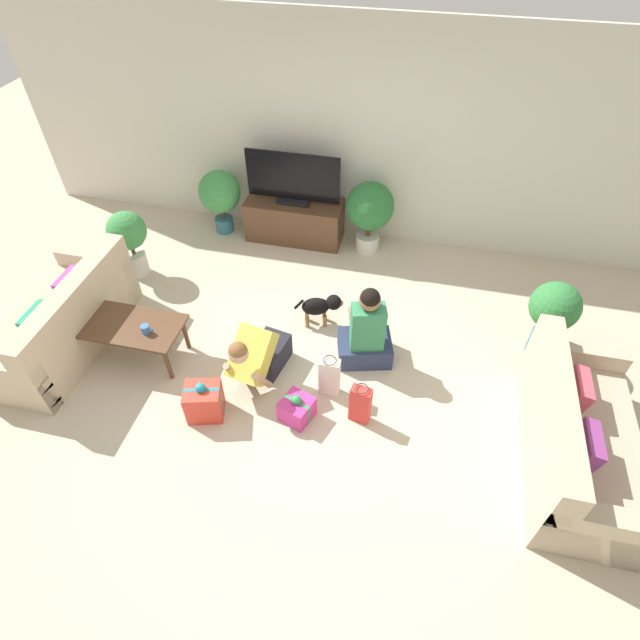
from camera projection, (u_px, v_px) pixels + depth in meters
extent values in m
plane|color=beige|center=(298.00, 381.00, 4.87)|extent=(16.00, 16.00, 0.00)
cube|color=beige|center=(352.00, 137.00, 5.78)|extent=(8.40, 0.06, 2.60)
cube|color=#C6B293|center=(61.00, 328.00, 5.10)|extent=(0.83, 1.72, 0.41)
cube|color=#C6B293|center=(75.00, 303.00, 4.76)|extent=(0.20, 1.72, 0.42)
cube|color=#C6B293|center=(99.00, 274.00, 5.58)|extent=(0.83, 0.16, 0.59)
cube|color=#C6B293|center=(7.00, 382.00, 4.49)|extent=(0.83, 0.16, 0.59)
cube|color=#9E4293|center=(74.00, 287.00, 5.02)|extent=(0.18, 0.34, 0.32)
cube|color=#288E6B|center=(41.00, 323.00, 4.65)|extent=(0.18, 0.34, 0.32)
cube|color=#C6B293|center=(578.00, 446.00, 4.13)|extent=(0.83, 1.72, 0.41)
cube|color=#C6B293|center=(555.00, 410.00, 3.89)|extent=(0.20, 1.72, 0.42)
cube|color=#C6B293|center=(597.00, 534.00, 3.53)|extent=(0.83, 0.16, 0.59)
cube|color=#C6B293|center=(570.00, 368.00, 4.61)|extent=(0.83, 0.16, 0.59)
cube|color=#9E4293|center=(584.00, 448.00, 3.71)|extent=(0.18, 0.34, 0.32)
cube|color=#E5566B|center=(575.00, 392.00, 4.08)|extent=(0.18, 0.34, 0.32)
cube|color=brown|center=(129.00, 326.00, 4.82)|extent=(1.03, 0.53, 0.03)
cylinder|color=brown|center=(82.00, 348.00, 4.90)|extent=(0.04, 0.04, 0.41)
cylinder|color=brown|center=(168.00, 364.00, 4.76)|extent=(0.04, 0.04, 0.41)
cylinder|color=brown|center=(104.00, 320.00, 5.19)|extent=(0.04, 0.04, 0.41)
cylinder|color=brown|center=(186.00, 334.00, 5.04)|extent=(0.04, 0.04, 0.41)
cube|color=brown|center=(295.00, 220.00, 6.39)|extent=(1.22, 0.48, 0.53)
cube|color=black|center=(294.00, 200.00, 6.19)|extent=(0.40, 0.20, 0.05)
cube|color=black|center=(293.00, 177.00, 5.96)|extent=(1.16, 0.03, 0.60)
cylinder|color=#336B84|center=(225.00, 224.00, 6.63)|extent=(0.24, 0.24, 0.19)
cylinder|color=brown|center=(223.00, 213.00, 6.51)|extent=(0.04, 0.04, 0.16)
sphere|color=#3D8E47|center=(219.00, 192.00, 6.29)|extent=(0.53, 0.53, 0.53)
cylinder|color=beige|center=(367.00, 242.00, 6.31)|extent=(0.29, 0.29, 0.22)
cylinder|color=brown|center=(368.00, 229.00, 6.18)|extent=(0.05, 0.05, 0.17)
sphere|color=#286B33|center=(370.00, 206.00, 5.94)|extent=(0.58, 0.58, 0.58)
cylinder|color=beige|center=(137.00, 263.00, 5.94)|extent=(0.25, 0.25, 0.30)
cylinder|color=brown|center=(132.00, 249.00, 5.79)|extent=(0.04, 0.04, 0.13)
sphere|color=#3D8E47|center=(127.00, 231.00, 5.62)|extent=(0.44, 0.44, 0.44)
cylinder|color=#336B84|center=(539.00, 342.00, 5.04)|extent=(0.21, 0.21, 0.30)
cylinder|color=brown|center=(546.00, 326.00, 4.89)|extent=(0.04, 0.04, 0.14)
sphere|color=#337F3D|center=(555.00, 306.00, 4.69)|extent=(0.47, 0.47, 0.47)
cube|color=#23232D|center=(269.00, 354.00, 4.93)|extent=(0.37, 0.49, 0.28)
cube|color=gold|center=(252.00, 355.00, 4.53)|extent=(0.41, 0.57, 0.48)
sphere|color=tan|center=(238.00, 353.00, 4.25)|extent=(0.18, 0.18, 0.18)
sphere|color=brown|center=(238.00, 351.00, 4.23)|extent=(0.16, 0.16, 0.16)
cylinder|color=tan|center=(235.00, 371.00, 4.64)|extent=(0.11, 0.29, 0.42)
cylinder|color=tan|center=(262.00, 381.00, 4.55)|extent=(0.11, 0.29, 0.42)
cube|color=#283351|center=(364.00, 348.00, 5.02)|extent=(0.61, 0.52, 0.24)
cube|color=#338456|center=(367.00, 327.00, 4.72)|extent=(0.36, 0.28, 0.49)
sphere|color=#8E6647|center=(370.00, 300.00, 4.49)|extent=(0.20, 0.20, 0.20)
sphere|color=black|center=(370.00, 298.00, 4.46)|extent=(0.19, 0.19, 0.19)
cylinder|color=#8E6647|center=(378.00, 317.00, 4.92)|extent=(0.12, 0.27, 0.06)
cylinder|color=#8E6647|center=(352.00, 318.00, 4.91)|extent=(0.12, 0.27, 0.06)
ellipsoid|color=black|center=(316.00, 306.00, 5.27)|extent=(0.33, 0.25, 0.19)
sphere|color=black|center=(334.00, 302.00, 5.25)|extent=(0.17, 0.17, 0.17)
sphere|color=olive|center=(340.00, 303.00, 5.26)|extent=(0.07, 0.07, 0.07)
cylinder|color=black|center=(299.00, 304.00, 5.24)|extent=(0.11, 0.06, 0.12)
cylinder|color=olive|center=(325.00, 321.00, 5.36)|extent=(0.04, 0.04, 0.15)
cylinder|color=olive|center=(324.00, 314.00, 5.43)|extent=(0.04, 0.04, 0.15)
cylinder|color=olive|center=(307.00, 322.00, 5.35)|extent=(0.04, 0.04, 0.15)
cylinder|color=olive|center=(307.00, 315.00, 5.43)|extent=(0.04, 0.04, 0.15)
cube|color=red|center=(204.00, 402.00, 4.48)|extent=(0.38, 0.34, 0.35)
cube|color=teal|center=(204.00, 402.00, 4.48)|extent=(0.32, 0.12, 0.35)
sphere|color=teal|center=(201.00, 388.00, 4.35)|extent=(0.09, 0.09, 0.09)
cube|color=#CC3389|center=(297.00, 409.00, 4.50)|extent=(0.34, 0.34, 0.22)
cube|color=#2D934C|center=(297.00, 409.00, 4.50)|extent=(0.26, 0.12, 0.22)
sphere|color=#2D934C|center=(296.00, 400.00, 4.41)|extent=(0.09, 0.09, 0.09)
cube|color=white|center=(330.00, 377.00, 4.63)|extent=(0.19, 0.11, 0.43)
torus|color=#4C3823|center=(330.00, 360.00, 4.46)|extent=(0.12, 0.12, 0.01)
cube|color=red|center=(360.00, 404.00, 4.42)|extent=(0.20, 0.13, 0.42)
torus|color=#4C3823|center=(362.00, 388.00, 4.25)|extent=(0.14, 0.14, 0.01)
cylinder|color=#386BAD|center=(146.00, 329.00, 4.70)|extent=(0.08, 0.08, 0.09)
torus|color=#386BAD|center=(151.00, 330.00, 4.69)|extent=(0.06, 0.01, 0.06)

